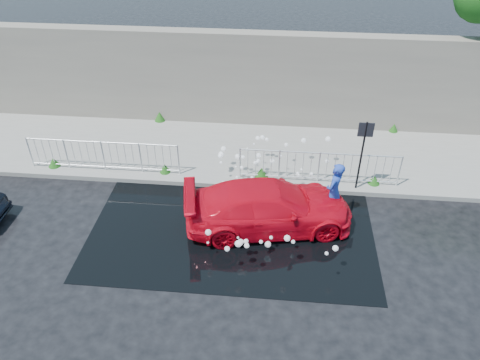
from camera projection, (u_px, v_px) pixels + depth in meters
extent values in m
plane|color=black|center=(210.00, 251.00, 12.68)|extent=(90.00, 90.00, 0.00)
cube|color=gray|center=(230.00, 151.00, 16.69)|extent=(30.00, 4.00, 0.15)
cube|color=gray|center=(224.00, 184.00, 15.07)|extent=(30.00, 0.25, 0.16)
cube|color=#6B635A|center=(236.00, 79.00, 17.41)|extent=(30.00, 0.60, 3.50)
cube|color=black|center=(232.00, 228.00, 13.45)|extent=(8.00, 5.00, 0.01)
cylinder|color=black|center=(361.00, 159.00, 14.14)|extent=(0.06, 0.06, 2.50)
cube|color=black|center=(366.00, 130.00, 13.56)|extent=(0.45, 0.04, 0.45)
cylinder|color=silver|center=(30.00, 152.00, 15.49)|extent=(0.05, 0.05, 1.10)
cylinder|color=silver|center=(178.00, 160.00, 15.10)|extent=(0.05, 0.05, 1.10)
cylinder|color=silver|center=(101.00, 142.00, 14.99)|extent=(5.00, 0.04, 0.04)
cylinder|color=silver|center=(106.00, 167.00, 15.54)|extent=(5.00, 0.04, 0.04)
cylinder|color=silver|center=(240.00, 163.00, 14.95)|extent=(0.05, 0.05, 1.10)
cylinder|color=silver|center=(399.00, 171.00, 14.57)|extent=(0.05, 0.05, 1.10)
cylinder|color=silver|center=(320.00, 153.00, 14.45)|extent=(5.00, 0.04, 0.04)
cylinder|color=silver|center=(317.00, 178.00, 15.01)|extent=(5.00, 0.04, 0.04)
cone|color=#1E4111|center=(54.00, 162.00, 15.70)|extent=(0.40, 0.40, 0.31)
cone|color=#1E4111|center=(165.00, 168.00, 15.41)|extent=(0.36, 0.36, 0.31)
cone|color=#1E4111|center=(262.00, 173.00, 15.15)|extent=(0.44, 0.44, 0.37)
cone|color=#1E4111|center=(374.00, 180.00, 14.90)|extent=(0.38, 0.38, 0.28)
cone|color=#1E4111|center=(160.00, 116.00, 18.30)|extent=(0.42, 0.42, 0.38)
cone|color=#1E4111|center=(394.00, 128.00, 17.63)|extent=(0.34, 0.34, 0.31)
sphere|color=white|center=(296.00, 190.00, 14.18)|extent=(0.12, 0.12, 0.12)
sphere|color=white|center=(247.00, 150.00, 15.15)|extent=(0.08, 0.08, 0.08)
sphere|color=white|center=(244.00, 186.00, 14.38)|extent=(0.15, 0.15, 0.15)
sphere|color=white|center=(242.00, 168.00, 14.78)|extent=(0.12, 0.12, 0.12)
sphere|color=white|center=(221.00, 155.00, 15.04)|extent=(0.16, 0.16, 0.16)
sphere|color=white|center=(298.00, 174.00, 14.56)|extent=(0.11, 0.11, 0.11)
sphere|color=white|center=(240.00, 194.00, 14.31)|extent=(0.18, 0.18, 0.18)
sphere|color=white|center=(311.00, 174.00, 14.44)|extent=(0.12, 0.12, 0.12)
sphere|color=white|center=(237.00, 177.00, 14.58)|extent=(0.10, 0.10, 0.10)
sphere|color=white|center=(247.00, 148.00, 15.25)|extent=(0.06, 0.06, 0.06)
sphere|color=white|center=(223.00, 182.00, 14.50)|extent=(0.06, 0.06, 0.06)
sphere|color=white|center=(267.00, 139.00, 15.58)|extent=(0.12, 0.12, 0.12)
sphere|color=white|center=(255.00, 163.00, 14.78)|extent=(0.12, 0.12, 0.12)
sphere|color=white|center=(238.00, 157.00, 15.14)|extent=(0.18, 0.18, 0.18)
sphere|color=white|center=(269.00, 197.00, 14.23)|extent=(0.15, 0.15, 0.15)
sphere|color=white|center=(286.00, 145.00, 15.43)|extent=(0.13, 0.13, 0.13)
sphere|color=white|center=(255.00, 181.00, 14.46)|extent=(0.10, 0.10, 0.10)
sphere|color=white|center=(220.00, 156.00, 14.95)|extent=(0.15, 0.15, 0.15)
sphere|color=white|center=(215.00, 187.00, 14.40)|extent=(0.13, 0.13, 0.13)
sphere|color=white|center=(299.00, 175.00, 14.44)|extent=(0.08, 0.08, 0.08)
sphere|color=white|center=(257.00, 162.00, 14.89)|extent=(0.12, 0.12, 0.12)
sphere|color=white|center=(258.00, 161.00, 14.91)|extent=(0.14, 0.14, 0.14)
sphere|color=white|center=(243.00, 157.00, 15.10)|extent=(0.13, 0.13, 0.13)
sphere|color=white|center=(259.00, 155.00, 15.05)|extent=(0.16, 0.16, 0.16)
sphere|color=white|center=(254.00, 144.00, 15.17)|extent=(0.07, 0.07, 0.07)
sphere|color=white|center=(224.00, 187.00, 14.44)|extent=(0.17, 0.17, 0.17)
sphere|color=white|center=(258.00, 138.00, 15.66)|extent=(0.15, 0.15, 0.15)
sphere|color=white|center=(236.00, 167.00, 14.78)|extent=(0.06, 0.06, 0.06)
sphere|color=white|center=(327.00, 161.00, 14.72)|extent=(0.14, 0.14, 0.14)
sphere|color=white|center=(272.00, 161.00, 14.86)|extent=(0.16, 0.16, 0.16)
sphere|color=white|center=(221.00, 154.00, 15.09)|extent=(0.16, 0.16, 0.16)
sphere|color=white|center=(223.00, 149.00, 15.33)|extent=(0.18, 0.18, 0.18)
sphere|color=white|center=(304.00, 140.00, 15.53)|extent=(0.18, 0.18, 0.18)
sphere|color=white|center=(221.00, 163.00, 14.78)|extent=(0.09, 0.09, 0.09)
sphere|color=white|center=(328.00, 139.00, 15.32)|extent=(0.18, 0.18, 0.18)
sphere|color=white|center=(301.00, 170.00, 14.73)|extent=(0.08, 0.08, 0.08)
sphere|color=white|center=(281.00, 156.00, 15.12)|extent=(0.07, 0.07, 0.07)
sphere|color=white|center=(262.00, 137.00, 15.63)|extent=(0.15, 0.15, 0.15)
sphere|color=white|center=(252.00, 177.00, 14.60)|extent=(0.11, 0.11, 0.11)
sphere|color=white|center=(261.00, 242.00, 12.19)|extent=(0.10, 0.10, 0.10)
sphere|color=white|center=(271.00, 238.00, 12.50)|extent=(0.10, 0.10, 0.10)
sphere|color=white|center=(238.00, 244.00, 11.68)|extent=(0.18, 0.18, 0.18)
sphere|color=white|center=(247.00, 246.00, 11.45)|extent=(0.13, 0.13, 0.13)
sphere|color=white|center=(204.00, 235.00, 12.70)|extent=(0.10, 0.10, 0.10)
sphere|color=white|center=(208.00, 232.00, 12.12)|extent=(0.17, 0.17, 0.17)
sphere|color=white|center=(293.00, 242.00, 12.57)|extent=(0.11, 0.11, 0.11)
sphere|color=white|center=(335.00, 248.00, 11.64)|extent=(0.16, 0.16, 0.16)
sphere|color=white|center=(208.00, 243.00, 12.22)|extent=(0.07, 0.07, 0.07)
sphere|color=white|center=(238.00, 238.00, 12.42)|extent=(0.07, 0.07, 0.07)
sphere|color=white|center=(241.00, 242.00, 12.15)|extent=(0.17, 0.17, 0.17)
sphere|color=white|center=(240.00, 244.00, 11.68)|extent=(0.10, 0.10, 0.10)
sphere|color=white|center=(327.00, 253.00, 11.16)|extent=(0.09, 0.09, 0.09)
sphere|color=white|center=(246.00, 241.00, 12.12)|extent=(0.13, 0.13, 0.13)
sphere|color=white|center=(287.00, 238.00, 11.69)|extent=(0.17, 0.17, 0.17)
sphere|color=white|center=(268.00, 244.00, 12.49)|extent=(0.17, 0.17, 0.17)
sphere|color=white|center=(227.00, 249.00, 11.66)|extent=(0.14, 0.14, 0.14)
imported|color=red|center=(269.00, 207.00, 13.16)|extent=(5.00, 2.79, 1.37)
imported|color=#213EA8|center=(334.00, 191.00, 13.35)|extent=(0.70, 0.80, 1.84)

